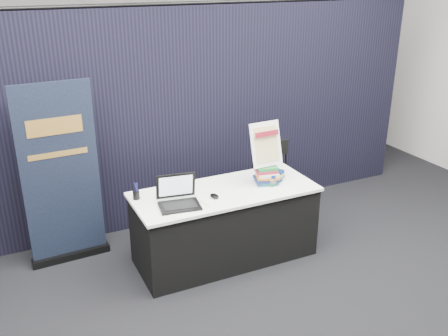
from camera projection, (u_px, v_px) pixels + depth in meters
floor at (250, 285)px, 4.66m from camera, size 8.00×8.00×0.00m
wall_back at (124, 41)px, 7.35m from camera, size 8.00×0.02×3.50m
drape_partition at (184, 118)px, 5.55m from camera, size 6.00×0.08×2.40m
display_table at (225, 224)px, 4.98m from camera, size 1.80×0.75×0.75m
laptop at (178, 199)px, 4.51m from camera, size 0.40×0.34×0.27m
mouse at (214, 196)px, 4.68m from camera, size 0.09×0.12×0.03m
brochure_left at (178, 209)px, 4.46m from camera, size 0.31×0.28×0.00m
brochure_mid at (194, 207)px, 4.50m from camera, size 0.30×0.24×0.00m
brochure_right at (186, 209)px, 4.45m from camera, size 0.38×0.31×0.00m
pen_cup at (136, 195)px, 4.64m from camera, size 0.08×0.08×0.08m
book_stack_tall at (267, 175)px, 4.97m from camera, size 0.26×0.23×0.18m
book_stack_short at (272, 177)px, 5.00m from camera, size 0.26×0.23×0.12m
info_sign at (266, 145)px, 4.88m from camera, size 0.34×0.17×0.45m
pullup_banner at (62, 186)px, 4.81m from camera, size 0.77×0.13×1.82m
stacking_chair at (277, 183)px, 5.50m from camera, size 0.50×0.50×0.98m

